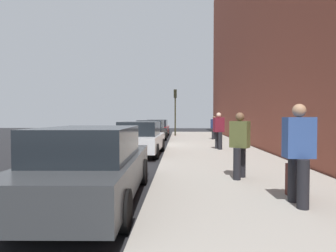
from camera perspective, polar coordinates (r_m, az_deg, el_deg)
The scene contains 14 objects.
ground_plane at distance 16.22m, azimuth -3.62°, elevation -4.25°, with size 56.00×56.00×0.00m, color black.
sidewalk at distance 16.21m, azimuth 8.09°, elevation -4.00°, with size 28.00×4.60×0.15m, color #A39E93.
building_facade at distance 17.62m, azimuth 17.77°, elevation 20.90°, with size 32.00×0.80×15.00m, color brown.
lane_stripe_centre at distance 16.84m, azimuth -14.55°, elevation -4.07°, with size 28.00×0.14×0.01m, color gold.
parked_car_charcoal at distance 5.70m, azimuth -15.45°, elevation -7.76°, with size 4.76×2.01×1.51m.
parked_car_white at distance 12.52m, azimuth -5.69°, elevation -2.56°, with size 4.26×2.01×1.51m.
parked_car_black at distance 18.97m, azimuth -3.47°, elevation -1.09°, with size 4.32×2.02×1.51m.
parked_car_red at distance 24.52m, azimuth -2.11°, elevation -0.44°, with size 4.81×1.95×1.51m.
pedestrian_burgundy_coat at distance 13.70m, azimuth 10.45°, elevation -0.75°, with size 0.58×0.54×1.79m.
pedestrian_blue_coat at distance 5.37m, azimuth 25.41°, elevation -4.76°, with size 0.59×0.48×1.79m.
pedestrian_navy_coat at distance 19.94m, azimuth 9.54°, elevation -0.19°, with size 0.49×0.53×1.65m.
pedestrian_olive_coat at distance 7.22m, azimuth 14.63°, elevation -3.49°, with size 0.50×0.53×1.68m.
traffic_light_pole at distance 23.62m, azimuth 1.50°, elevation 4.54°, with size 0.35×0.26×3.95m.
rolling_suitcase at distance 6.01m, azimuth 24.65°, elevation -10.19°, with size 0.34×0.22×0.99m.
Camera 1 is at (-16.04, -1.63, 1.70)m, focal length 29.45 mm.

